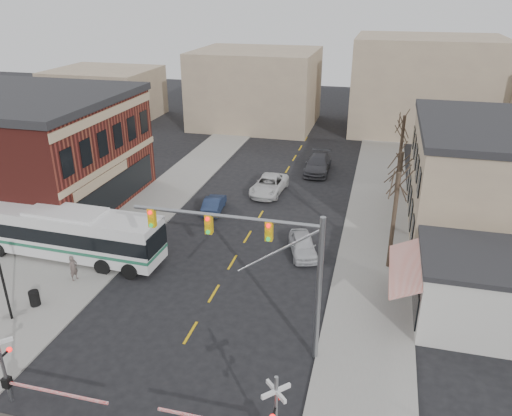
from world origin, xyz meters
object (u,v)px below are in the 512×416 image
Objects in this scene: street_lamp at (0,268)px; traffic_signal_mast at (266,254)px; transit_bus at (69,233)px; car_b at (214,204)px; trash_bin at (34,298)px; car_d at (318,164)px; rr_crossing_east at (265,415)px; pedestrian_near at (74,268)px; car_a at (303,245)px; car_c at (269,185)px; rr_crossing_west at (11,369)px; pedestrian_far at (72,242)px.

traffic_signal_mast is at bearing 4.54° from street_lamp.
transit_bus is 7.56m from street_lamp.
transit_bus is 12.41m from car_b.
car_d reaches higher than trash_bin.
traffic_signal_mast is at bearing 110.69° from car_b.
rr_crossing_east is 17.81m from pedestrian_near.
car_a is 11.86m from car_c.
rr_crossing_west is 8.03m from trash_bin.
car_a is at bearing 38.56° from street_lamp.
street_lamp reaches higher than trash_bin.
pedestrian_far is at bearing 143.38° from rr_crossing_east.
rr_crossing_east is at bearing -76.62° from traffic_signal_mast.
pedestrian_far reaches higher than car_b.
car_c is (3.61, 5.20, 0.11)m from car_b.
traffic_signal_mast reaches higher than car_b.
car_a is at bearing -85.86° from car_d.
rr_crossing_east is 3.22× the size of pedestrian_far.
rr_crossing_west is 1.17× the size of street_lamp.
car_a is at bearing 35.69° from trash_bin.
pedestrian_far is at bearing -122.07° from car_c.
trash_bin is (-14.19, 0.34, -5.13)m from traffic_signal_mast.
rr_crossing_east is 3.29× the size of pedestrian_near.
car_a is 10.22m from car_b.
rr_crossing_west is (5.38, -12.61, 0.03)m from transit_bus.
traffic_signal_mast is at bearing -89.57° from pedestrian_near.
rr_crossing_east reaches higher than pedestrian_far.
traffic_signal_mast is 18.97m from car_b.
traffic_signal_mast is at bearing -21.82° from transit_bus.
car_b is (7.12, 10.08, -1.28)m from transit_bus.
pedestrian_near reaches higher than car_d.
rr_crossing_west is at bearing -139.01° from car_a.
car_d is at bearing 92.34° from traffic_signal_mast.
street_lamp reaches higher than rr_crossing_east.
rr_crossing_west is at bearing -146.20° from pedestrian_near.
pedestrian_near reaches higher than car_b.
rr_crossing_east reaches higher than trash_bin.
rr_crossing_east is at bearing -17.20° from street_lamp.
pedestrian_near is (-5.16, -12.84, 0.30)m from car_b.
trash_bin is (0.47, 1.51, -2.90)m from street_lamp.
car_d reaches higher than car_a.
transit_bus is 17.09m from traffic_signal_mast.
pedestrian_near is (0.69, 3.10, 0.38)m from trash_bin.
pedestrian_near is at bearing -119.14° from pedestrian_far.
rr_crossing_east is at bearing -107.95° from pedestrian_near.
car_c is 3.20× the size of pedestrian_far.
car_c is 20.06m from pedestrian_near.
pedestrian_far is at bearing 103.01° from trash_bin.
rr_crossing_west is 10.48m from pedestrian_near.
pedestrian_far reaches higher than car_d.
pedestrian_far is (-5.53, 12.97, -0.98)m from rr_crossing_west.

